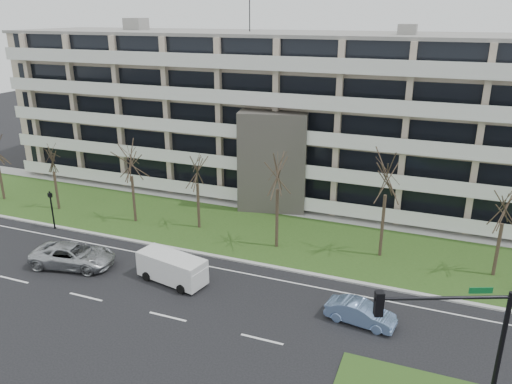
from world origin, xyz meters
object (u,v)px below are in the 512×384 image
at_px(traffic_signal, 458,337).
at_px(pedestrian_signal, 51,205).
at_px(blue_sedan, 361,313).
at_px(silver_pickup, 73,255).
at_px(white_van, 173,266).

bearing_deg(traffic_signal, pedestrian_signal, 138.95).
bearing_deg(blue_sedan, traffic_signal, -132.75).
bearing_deg(pedestrian_signal, blue_sedan, 5.31).
height_order(silver_pickup, traffic_signal, traffic_signal).
height_order(blue_sedan, traffic_signal, traffic_signal).
bearing_deg(silver_pickup, traffic_signal, -113.47).
distance_m(blue_sedan, white_van, 12.57).
height_order(blue_sedan, white_van, white_van).
bearing_deg(traffic_signal, white_van, 137.53).
bearing_deg(silver_pickup, white_van, -96.17).
relative_size(blue_sedan, white_van, 0.79).
bearing_deg(white_van, traffic_signal, -7.95).
height_order(white_van, traffic_signal, traffic_signal).
distance_m(silver_pickup, white_van, 7.74).
height_order(white_van, pedestrian_signal, pedestrian_signal).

